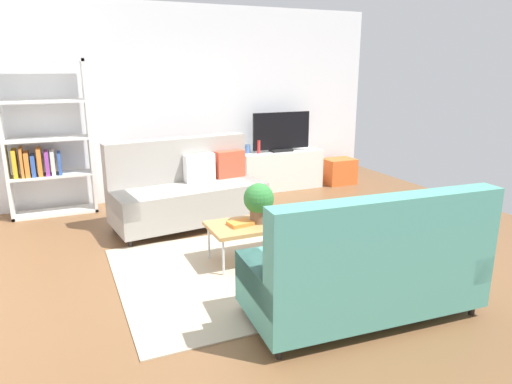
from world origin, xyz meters
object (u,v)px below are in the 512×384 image
bookshelf (45,145)px  table_book_0 (240,223)px  potted_plant (259,201)px  tv (281,132)px  vase_0 (247,149)px  couch_beige (188,191)px  storage_trunk (339,171)px  couch_green (365,268)px  tv_console (280,170)px  bottle_0 (259,147)px  coffee_table (261,225)px

bookshelf → table_book_0: bearing=-55.5°
bookshelf → potted_plant: bearing=-52.4°
tv → vase_0: 0.63m
couch_beige → bookshelf: bookshelf is taller
couch_beige → tv: bearing=-156.2°
storage_trunk → couch_green: bearing=-120.9°
tv_console → bottle_0: bottle_0 is taller
tv → bottle_0: tv is taller
tv → bookshelf: bookshelf is taller
couch_green → storage_trunk: bearing=62.5°
tv_console → storage_trunk: tv_console is taller
tv_console → bottle_0: bearing=-174.5°
couch_green → table_book_0: bearing=113.0°
storage_trunk → vase_0: bearing=174.9°
table_book_0 → storage_trunk: bearing=41.1°
tv_console → table_book_0: (-1.75, -2.59, 0.12)m
coffee_table → potted_plant: 0.26m
coffee_table → tv: (1.52, 2.57, 0.56)m
couch_green → bottle_0: (0.83, 3.97, 0.30)m
table_book_0 → vase_0: bearing=66.1°
bookshelf → storage_trunk: bearing=-1.5°
tv → storage_trunk: 1.32m
bookshelf → tv_console: bearing=-0.3°
potted_plant → vase_0: size_ratio=3.09×
tv_console → bookshelf: (-3.54, 0.02, 0.66)m
couch_beige → tv_console: 2.24m
vase_0 → couch_green: bearing=-99.3°
storage_trunk → potted_plant: size_ratio=1.25×
table_book_0 → bottle_0: size_ratio=1.13×
couch_green → tv_console: size_ratio=1.39×
bottle_0 → storage_trunk: bearing=-2.3°
coffee_table → couch_green: bearing=-78.9°
bookshelf → coffee_table: bearing=-52.3°
storage_trunk → bottle_0: size_ratio=2.45×
couch_beige → coffee_table: couch_beige is taller
table_book_0 → bottle_0: (1.33, 2.55, 0.31)m
couch_green → bottle_0: 4.07m
tv_console → bookshelf: 3.60m
tv_console → potted_plant: 3.02m
couch_beige → potted_plant: couch_beige is taller
coffee_table → tv_console: (1.52, 2.59, -0.07)m
couch_green → tv: tv is taller
storage_trunk → vase_0: 1.76m
couch_green → coffee_table: size_ratio=1.77×
bookshelf → vase_0: (2.96, 0.03, -0.27)m
tv → table_book_0: size_ratio=4.17×
coffee_table → bottle_0: bottle_0 is taller
table_book_0 → tv: bearing=55.8°
tv_console → tv: 0.63m
coffee_table → tv: bearing=59.4°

